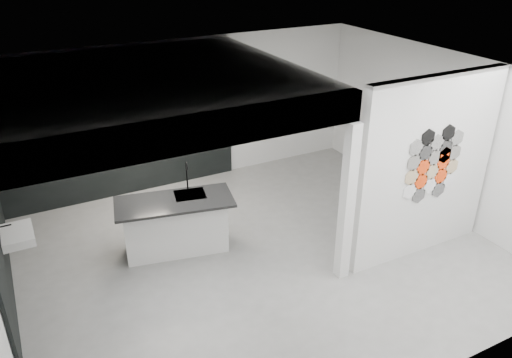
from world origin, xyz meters
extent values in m
cube|color=gray|center=(0.00, 0.00, -0.01)|extent=(7.00, 6.00, 0.01)
cube|color=silver|center=(2.23, -1.00, 1.40)|extent=(2.45, 0.15, 2.80)
cube|color=black|center=(-1.30, 2.97, 1.18)|extent=(4.40, 0.04, 2.35)
cube|color=silver|center=(-1.30, 1.00, 2.55)|extent=(4.40, 4.00, 0.40)
cube|color=silver|center=(0.82, -1.00, 1.18)|extent=(0.16, 0.16, 2.35)
cube|color=silver|center=(-1.30, -0.92, 2.55)|extent=(4.40, 0.16, 0.40)
cube|color=silver|center=(-3.24, 0.80, 0.85)|extent=(0.40, 0.60, 0.12)
cube|color=black|center=(-1.20, 2.87, 1.30)|extent=(3.00, 0.15, 0.04)
cube|color=silver|center=(-1.08, 0.71, 0.44)|extent=(1.62, 0.86, 0.88)
cube|color=black|center=(-1.10, 0.63, 0.90)|extent=(1.86, 1.11, 0.04)
cube|color=black|center=(-0.82, 0.71, 0.91)|extent=(0.53, 0.47, 0.02)
cylinder|color=black|center=(-0.78, 0.91, 1.13)|extent=(0.03, 0.03, 0.41)
torus|color=black|center=(-0.79, 0.85, 1.33)|extent=(0.05, 0.14, 0.14)
cylinder|color=black|center=(-2.22, 2.87, 1.40)|extent=(0.19, 0.19, 0.15)
ellipsoid|color=black|center=(0.03, 2.87, 1.41)|extent=(0.21, 0.21, 0.17)
cylinder|color=gray|center=(0.15, 2.87, 1.36)|extent=(0.16, 0.16, 0.09)
cylinder|color=gray|center=(0.15, 2.87, 1.38)|extent=(0.12, 0.12, 0.13)
cylinder|color=black|center=(-1.71, 2.87, 1.39)|extent=(0.06, 0.06, 0.14)
cylinder|color=black|center=(-1.75, 2.87, 1.38)|extent=(0.10, 0.10, 0.11)
cylinder|color=white|center=(1.86, -1.09, 1.16)|extent=(0.26, 0.02, 0.26)
cylinder|color=tan|center=(1.86, -1.09, 1.39)|extent=(0.26, 0.02, 0.26)
cylinder|color=#66635E|center=(1.86, -1.09, 1.61)|extent=(0.26, 0.02, 0.26)
cylinder|color=silver|center=(1.86, -1.09, 1.84)|extent=(0.26, 0.02, 0.26)
cylinder|color=black|center=(2.06, -1.09, 1.05)|extent=(0.26, 0.02, 0.26)
cylinder|color=#F23D0C|center=(2.06, -1.09, 1.27)|extent=(0.26, 0.02, 0.26)
cylinder|color=#F23D0C|center=(2.06, -1.09, 1.50)|extent=(0.26, 0.02, 0.26)
cylinder|color=#2D2D2D|center=(2.06, -1.09, 1.73)|extent=(0.26, 0.02, 0.26)
cylinder|color=black|center=(2.06, -1.09, 1.95)|extent=(0.26, 0.02, 0.26)
cylinder|color=white|center=(2.25, -1.09, 1.16)|extent=(0.26, 0.02, 0.26)
cylinder|color=tan|center=(2.25, -1.09, 1.39)|extent=(0.26, 0.02, 0.26)
cylinder|color=#66635E|center=(2.25, -1.09, 1.61)|extent=(0.26, 0.02, 0.26)
cylinder|color=silver|center=(2.25, -1.09, 1.84)|extent=(0.26, 0.02, 0.26)
cylinder|color=black|center=(2.44, -1.09, 1.05)|extent=(0.26, 0.02, 0.26)
cylinder|color=#F23D0C|center=(2.44, -1.09, 1.27)|extent=(0.26, 0.02, 0.26)
cylinder|color=#F23D0C|center=(2.44, -1.09, 1.50)|extent=(0.26, 0.02, 0.26)
cylinder|color=#2D2D2D|center=(2.44, -1.09, 1.73)|extent=(0.26, 0.02, 0.26)
cylinder|color=black|center=(2.44, -1.09, 1.95)|extent=(0.26, 0.02, 0.26)
cylinder|color=white|center=(2.64, -1.09, 1.16)|extent=(0.26, 0.02, 0.26)
cylinder|color=tan|center=(2.64, -1.09, 1.39)|extent=(0.26, 0.02, 0.26)
cylinder|color=#66635E|center=(2.64, -1.09, 1.61)|extent=(0.26, 0.02, 0.26)
cylinder|color=silver|center=(2.64, -1.09, 1.84)|extent=(0.26, 0.02, 0.26)
cylinder|color=#F23D0C|center=(2.44, -1.09, 1.61)|extent=(0.26, 0.02, 0.26)
camera|label=1|loc=(-3.01, -5.68, 4.48)|focal=35.00mm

